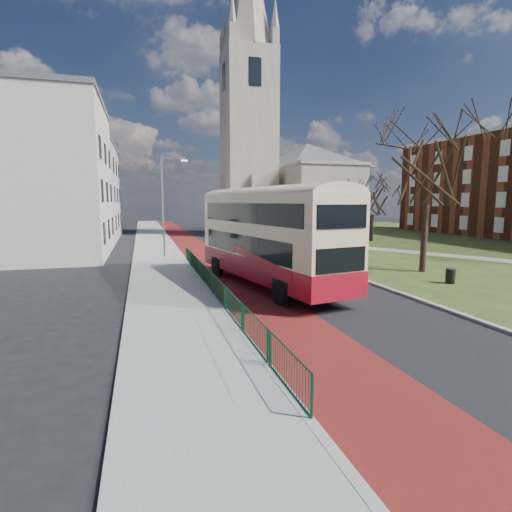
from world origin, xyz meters
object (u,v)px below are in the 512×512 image
object	(u,v)px
winter_tree_near	(429,151)
winter_tree_far	(373,194)
bus	(268,233)
streetlamp	(165,202)
litter_bin	(450,276)

from	to	relation	value
winter_tree_near	winter_tree_far	size ratio (longest dim) A/B	1.43
bus	winter_tree_far	distance (m)	27.98
streetlamp	winter_tree_near	size ratio (longest dim) A/B	0.71
bus	winter_tree_near	size ratio (longest dim) A/B	1.13
winter_tree_near	litter_bin	distance (m)	8.26
bus	winter_tree_near	distance (m)	12.21
winter_tree_near	winter_tree_far	distance (m)	20.62
streetlamp	bus	xyz separation A→B (m)	(4.67, -12.78, -1.64)
bus	winter_tree_near	bearing A→B (deg)	-3.28
bus	litter_bin	world-z (taller)	bus
bus	winter_tree_far	size ratio (longest dim) A/B	1.63
streetlamp	litter_bin	world-z (taller)	streetlamp
bus	litter_bin	size ratio (longest dim) A/B	14.38
litter_bin	streetlamp	bearing A→B (deg)	134.43
streetlamp	winter_tree_near	distance (m)	19.69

